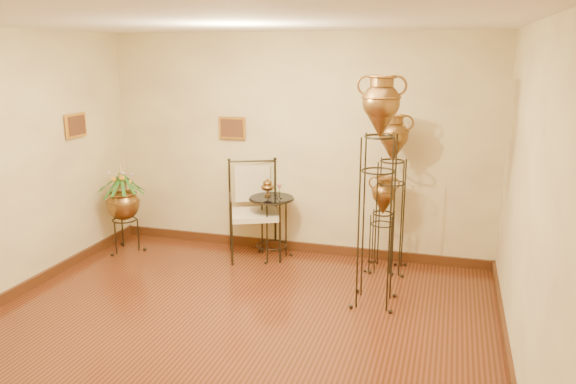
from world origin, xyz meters
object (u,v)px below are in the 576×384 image
(amphora_mid, at_px, (391,193))
(planter_urn, at_px, (123,200))
(armchair, at_px, (254,211))
(amphora_tall, at_px, (378,191))
(side_table, at_px, (272,226))

(amphora_mid, distance_m, planter_urn, 3.43)
(planter_urn, distance_m, armchair, 1.73)
(amphora_tall, xyz_separation_m, planter_urn, (-3.37, 0.67, -0.53))
(amphora_tall, xyz_separation_m, armchair, (-1.66, 0.95, -0.60))
(planter_urn, bearing_deg, amphora_tall, -11.32)
(planter_urn, distance_m, side_table, 1.97)
(armchair, distance_m, side_table, 0.30)
(amphora_mid, relative_size, armchair, 1.56)
(amphora_tall, xyz_separation_m, amphora_mid, (0.04, 0.97, -0.25))
(side_table, bearing_deg, amphora_tall, -34.19)
(amphora_tall, bearing_deg, side_table, 145.81)
(amphora_mid, height_order, side_table, amphora_mid)
(amphora_mid, xyz_separation_m, side_table, (-1.48, 0.01, -0.54))
(amphora_tall, relative_size, side_table, 2.36)
(planter_urn, xyz_separation_m, armchair, (1.71, 0.28, -0.08))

